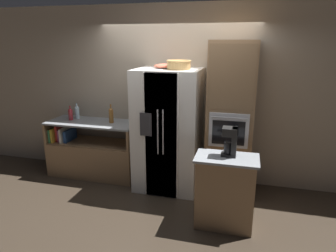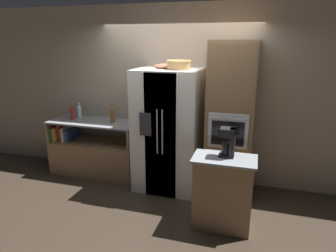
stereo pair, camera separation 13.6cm
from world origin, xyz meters
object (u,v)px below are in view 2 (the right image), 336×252
at_px(wicker_basket, 179,64).
at_px(bottle_short, 112,114).
at_px(wall_oven, 230,121).
at_px(bottle_tall, 79,111).
at_px(refrigerator, 168,130).
at_px(coffee_maker, 229,141).
at_px(fruit_bowl, 165,66).
at_px(bottle_wide, 73,113).

bearing_deg(wicker_basket, bottle_short, 171.86).
xyz_separation_m(wall_oven, bottle_tall, (-2.61, 0.17, -0.07)).
xyz_separation_m(refrigerator, coffee_maker, (0.98, -0.79, 0.18)).
bearing_deg(coffee_maker, wicker_basket, 137.61).
distance_m(wall_oven, bottle_tall, 2.62).
height_order(fruit_bowl, bottle_short, fruit_bowl).
bearing_deg(bottle_tall, wicker_basket, -8.34).
bearing_deg(bottle_tall, wall_oven, -3.65).
relative_size(wicker_basket, bottle_short, 1.13).
bearing_deg(coffee_maker, bottle_short, 155.32).
bearing_deg(refrigerator, wicker_basket, -14.59).
height_order(wall_oven, bottle_short, wall_oven).
height_order(fruit_bowl, bottle_wide, fruit_bowl).
distance_m(refrigerator, bottle_tall, 1.71).
height_order(fruit_bowl, coffee_maker, fruit_bowl).
xyz_separation_m(wall_oven, wicker_basket, (-0.75, -0.11, 0.79)).
height_order(wicker_basket, fruit_bowl, wicker_basket).
bearing_deg(bottle_short, bottle_tall, 171.31).
xyz_separation_m(bottle_wide, coffee_maker, (2.73, -0.90, 0.05)).
xyz_separation_m(refrigerator, bottle_short, (-1.00, 0.12, 0.15)).
relative_size(bottle_tall, coffee_maker, 0.76).
bearing_deg(refrigerator, fruit_bowl, 127.83).
relative_size(refrigerator, wicker_basket, 5.27).
height_order(refrigerator, fruit_bowl, fruit_bowl).
xyz_separation_m(fruit_bowl, bottle_wide, (-1.66, 0.01, -0.83)).
height_order(wicker_basket, bottle_wide, wicker_basket).
xyz_separation_m(fruit_bowl, bottle_tall, (-1.60, 0.12, -0.82)).
distance_m(fruit_bowl, bottle_wide, 1.86).
distance_m(bottle_tall, bottle_wide, 0.13).
height_order(wicker_basket, bottle_short, wicker_basket).
height_order(bottle_short, coffee_maker, coffee_maker).
relative_size(fruit_bowl, bottle_wide, 1.29).
height_order(wicker_basket, coffee_maker, wicker_basket).
relative_size(refrigerator, coffee_maker, 5.30).
bearing_deg(fruit_bowl, wicker_basket, -31.18).
bearing_deg(fruit_bowl, wall_oven, -2.71).
relative_size(wall_oven, wicker_basket, 6.43).
bearing_deg(fruit_bowl, coffee_maker, -40.02).
bearing_deg(bottle_tall, refrigerator, -7.70).
xyz_separation_m(wicker_basket, fruit_bowl, (-0.25, 0.15, -0.04)).
relative_size(refrigerator, bottle_short, 5.97).
bearing_deg(bottle_tall, bottle_short, -8.69).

